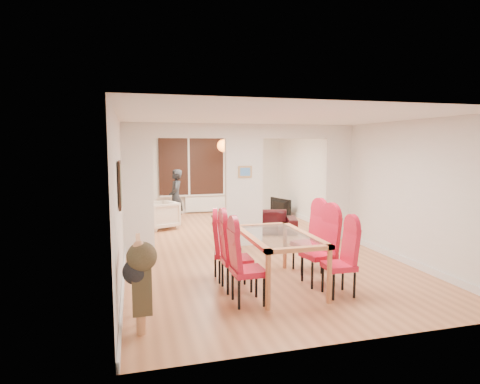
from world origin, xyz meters
name	(u,v)px	position (x,y,z in m)	size (l,w,h in m)	color
floor	(244,245)	(0.00, 0.00, 0.00)	(5.00, 9.00, 0.01)	#C37A4E
room_walls	(244,185)	(0.00, 0.00, 1.30)	(5.00, 9.00, 2.60)	silver
divider_wall	(244,185)	(0.00, 0.00, 1.30)	(5.00, 0.18, 2.60)	white
bay_window_blinds	(206,166)	(0.00, 4.44, 1.50)	(3.00, 0.08, 1.80)	black
radiator	(207,203)	(0.00, 4.40, 0.30)	(1.40, 0.08, 0.50)	white
pendant_light	(223,146)	(0.30, 3.30, 2.15)	(0.36, 0.36, 0.36)	orange
stair_newel	(139,274)	(-2.25, -3.20, 0.55)	(0.40, 1.20, 1.10)	tan
wall_poster	(120,185)	(-2.47, -2.40, 1.60)	(0.04, 0.52, 0.67)	gray
pillar_photo	(245,172)	(0.00, -0.10, 1.60)	(0.30, 0.03, 0.25)	#4C8CD8
dining_table	(278,260)	(-0.19, -2.61, 0.41)	(0.98, 1.74, 0.82)	#BD7246
dining_chair_la	(248,265)	(-0.82, -3.15, 0.53)	(0.43, 0.43, 1.07)	red
dining_chair_lb	(237,254)	(-0.83, -2.59, 0.54)	(0.43, 0.43, 1.08)	red
dining_chair_lc	(227,249)	(-0.86, -2.12, 0.51)	(0.41, 0.41, 1.01)	red
dining_chair_ra	(339,260)	(0.52, -3.19, 0.51)	(0.41, 0.41, 1.02)	red
dining_chair_rb	(318,249)	(0.45, -2.69, 0.55)	(0.44, 0.44, 1.11)	red
dining_chair_rc	(308,240)	(0.56, -2.06, 0.55)	(0.44, 0.44, 1.10)	red
sofa	(258,222)	(0.67, 1.07, 0.27)	(1.87, 0.73, 0.55)	black
armchair	(161,215)	(-1.62, 2.22, 0.36)	(0.79, 0.76, 0.71)	white
person	(176,198)	(-1.18, 2.56, 0.76)	(0.36, 0.55, 1.52)	black
television	(278,207)	(2.00, 3.23, 0.27)	(0.12, 0.93, 0.54)	black
coffee_table	(231,220)	(0.30, 2.35, 0.12)	(1.03, 0.51, 0.24)	#371A12
bottle	(238,211)	(0.48, 2.24, 0.37)	(0.07, 0.07, 0.26)	#143F19
bowl	(234,214)	(0.40, 2.43, 0.27)	(0.24, 0.24, 0.06)	#371A12
shoes	(234,249)	(-0.34, -0.48, 0.05)	(0.24, 0.26, 0.10)	black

